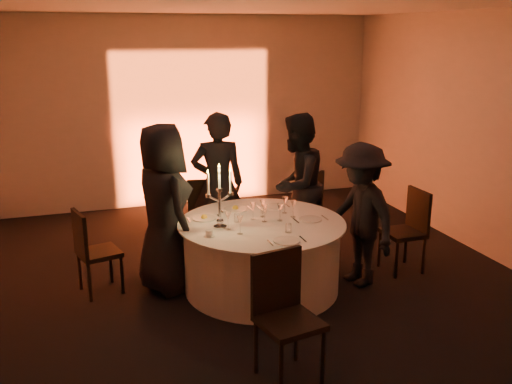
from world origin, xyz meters
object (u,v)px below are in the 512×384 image
object	(u,v)px
chair_back_right	(307,205)
chair_right	(409,226)
chair_back_left	(203,207)
guest_back_left	(218,184)
coffee_cup	(209,233)
candelabra	(220,206)
banquet_table	(262,255)
guest_right	(360,215)
chair_front	(284,308)
guest_left	(164,209)
chair_left	(91,248)
guest_back_right	(296,185)

from	to	relation	value
chair_back_right	chair_right	world-z (taller)	chair_back_right
chair_back_left	guest_back_left	distance (m)	0.55
coffee_cup	candelabra	bearing A→B (deg)	51.21
banquet_table	guest_right	world-z (taller)	guest_right
chair_front	guest_left	world-z (taller)	guest_left
chair_right	coffee_cup	xyz separation A→B (m)	(-2.44, -0.21, 0.25)
banquet_table	coffee_cup	xyz separation A→B (m)	(-0.64, -0.26, 0.42)
chair_left	guest_back_left	xyz separation A→B (m)	(1.58, 0.75, 0.38)
chair_right	guest_left	distance (m)	2.85
guest_back_right	chair_back_right	bearing A→B (deg)	-179.29
chair_front	chair_back_left	bearing A→B (deg)	77.81
chair_left	guest_left	bearing A→B (deg)	-113.65
banquet_table	chair_front	distance (m)	1.65
chair_back_right	chair_right	distance (m)	1.38
guest_left	guest_back_left	size ratio (longest dim) A/B	1.01
chair_left	chair_right	world-z (taller)	chair_right
chair_right	guest_right	size ratio (longest dim) A/B	0.61
chair_right	guest_back_left	world-z (taller)	guest_back_left
banquet_table	guest_left	size ratio (longest dim) A/B	0.98
chair_back_left	coffee_cup	world-z (taller)	chair_back_left
guest_left	guest_back_right	xyz separation A→B (m)	(1.74, 0.53, -0.02)
guest_back_right	chair_back_left	bearing A→B (deg)	-75.10
chair_front	guest_back_right	bearing A→B (deg)	54.76
chair_left	chair_back_left	size ratio (longest dim) A/B	1.03
chair_left	coffee_cup	world-z (taller)	chair_left
chair_left	guest_right	xyz separation A→B (m)	(2.84, -0.63, 0.27)
coffee_cup	candelabra	size ratio (longest dim) A/B	0.16
chair_right	coffee_cup	distance (m)	2.47
chair_left	coffee_cup	distance (m)	1.35
chair_left	chair_front	world-z (taller)	chair_front
candelabra	guest_right	bearing A→B (deg)	-5.34
guest_back_left	guest_back_right	xyz separation A→B (m)	(0.92, -0.34, -0.01)
banquet_table	chair_right	world-z (taller)	chair_right
coffee_cup	chair_left	bearing A→B (deg)	148.30
chair_back_left	chair_back_right	size ratio (longest dim) A/B	0.91
chair_left	guest_back_right	world-z (taller)	guest_back_right
banquet_table	chair_front	size ratio (longest dim) A/B	1.72
chair_back_left	guest_right	size ratio (longest dim) A/B	0.57
banquet_table	chair_back_right	distance (m)	1.45
chair_front	guest_right	size ratio (longest dim) A/B	0.65
guest_back_left	guest_back_right	bearing A→B (deg)	168.58
chair_back_right	guest_back_left	size ratio (longest dim) A/B	0.55
candelabra	guest_left	bearing A→B (deg)	144.58
chair_left	chair_back_left	bearing A→B (deg)	-67.94
guest_back_left	coffee_cup	distance (m)	1.52
guest_back_right	coffee_cup	distance (m)	1.77
chair_back_right	guest_back_left	bearing A→B (deg)	-45.62
chair_left	chair_back_left	distance (m)	1.84
guest_back_right	coffee_cup	xyz separation A→B (m)	(-1.38, -1.11, -0.10)
chair_front	guest_back_right	distance (m)	2.70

